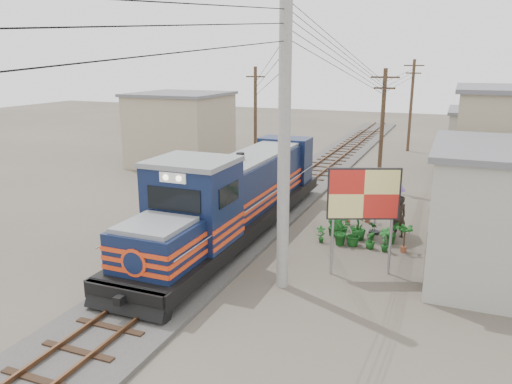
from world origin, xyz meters
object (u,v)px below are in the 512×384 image
at_px(locomotive, 235,198).
at_px(vendor, 399,217).
at_px(market_umbrella, 377,181).
at_px(billboard, 364,197).

bearing_deg(locomotive, vendor, 20.51).
xyz_separation_m(market_umbrella, vendor, (1.02, -0.18, -1.44)).
xyz_separation_m(locomotive, market_umbrella, (5.55, 2.64, 0.66)).
relative_size(billboard, vendor, 2.06).
height_order(market_umbrella, vendor, market_umbrella).
bearing_deg(vendor, locomotive, -19.03).
height_order(billboard, vendor, billboard).
height_order(locomotive, billboard, locomotive).
bearing_deg(market_umbrella, billboard, -87.40).
distance_m(billboard, vendor, 4.88).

